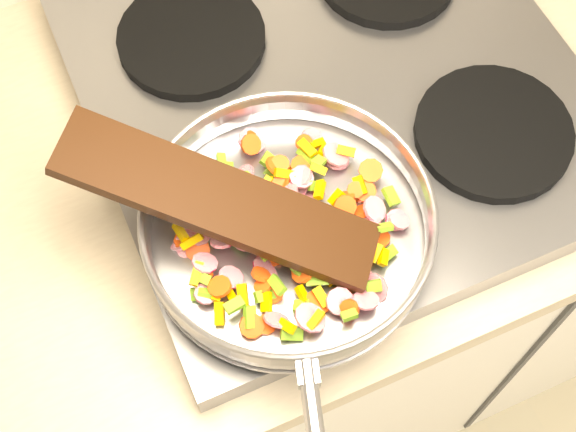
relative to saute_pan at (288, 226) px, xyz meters
name	(u,v)px	position (x,y,z in m)	size (l,w,h in m)	color
cooktop	(336,97)	(0.14, 0.17, -0.07)	(0.60, 0.60, 0.04)	#939399
grate_fl	(279,216)	(0.00, 0.03, -0.04)	(0.19, 0.19, 0.02)	black
grate_fr	(493,132)	(0.28, 0.03, -0.04)	(0.19, 0.19, 0.02)	black
grate_bl	(191,38)	(0.00, 0.31, -0.04)	(0.19, 0.19, 0.02)	black
saute_pan	(288,226)	(0.00, 0.00, 0.00)	(0.35, 0.51, 0.06)	#9E9EA5
vegetable_heap	(284,228)	(0.00, 0.00, -0.01)	(0.26, 0.27, 0.05)	#F54B12
wooden_spatula	(220,201)	(-0.06, 0.04, 0.04)	(0.34, 0.08, 0.02)	black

